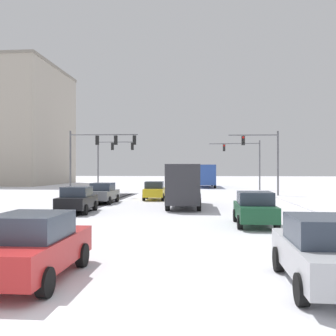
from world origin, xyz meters
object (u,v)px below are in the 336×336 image
at_px(traffic_signal_near_right, 265,153).
at_px(car_yellow_cab_lead, 154,191).
at_px(traffic_signal_far_left, 110,154).
at_px(car_black_third, 77,200).
at_px(car_silver_fifth, 325,252).
at_px(traffic_signal_near_left, 98,148).
at_px(car_grey_second, 103,193).
at_px(traffic_signal_far_right, 245,156).
at_px(box_truck_delivery, 185,184).
at_px(car_dark_green_fourth, 255,208).
at_px(bus_oncoming, 206,174).
at_px(car_red_sixth, 33,246).

xyz_separation_m(traffic_signal_near_right, car_yellow_cab_lead, (-10.37, -4.93, -3.54)).
bearing_deg(traffic_signal_far_left, car_black_third, -81.14).
xyz_separation_m(car_yellow_cab_lead, car_black_third, (-3.49, -10.51, 0.00)).
xyz_separation_m(traffic_signal_near_right, car_silver_fifth, (-3.39, -29.52, -3.54)).
bearing_deg(car_yellow_cab_lead, traffic_signal_far_left, 118.79).
bearing_deg(traffic_signal_near_left, car_silver_fifth, -64.85).
bearing_deg(car_grey_second, traffic_signal_far_right, 57.34).
height_order(traffic_signal_near_left, box_truck_delivery, traffic_signal_near_left).
xyz_separation_m(car_silver_fifth, box_truck_delivery, (-4.01, 18.03, 0.82)).
bearing_deg(car_grey_second, car_black_third, -88.92).
relative_size(car_yellow_cab_lead, car_black_third, 0.99).
bearing_deg(box_truck_delivery, car_dark_green_fourth, -66.15).
bearing_deg(traffic_signal_far_left, traffic_signal_far_right, 13.48).
bearing_deg(car_silver_fifth, car_dark_green_fourth, 91.66).
distance_m(traffic_signal_far_left, bus_oncoming, 17.32).
relative_size(traffic_signal_near_left, car_yellow_cab_lead, 1.62).
relative_size(car_grey_second, box_truck_delivery, 0.56).
height_order(car_black_third, car_silver_fifth, same).
bearing_deg(traffic_signal_far_right, traffic_signal_near_right, -87.44).
bearing_deg(traffic_signal_near_right, car_silver_fifth, -96.54).
height_order(car_dark_green_fourth, car_red_sixth, same).
relative_size(car_yellow_cab_lead, car_dark_green_fourth, 1.01).
distance_m(traffic_signal_near_right, car_yellow_cab_lead, 12.02).
xyz_separation_m(traffic_signal_near_left, car_silver_fifth, (13.01, -27.72, -4.00)).
height_order(car_yellow_cab_lead, car_dark_green_fourth, same).
distance_m(traffic_signal_far_right, car_dark_green_fourth, 32.48).
xyz_separation_m(bus_oncoming, box_truck_delivery, (-1.74, -31.93, -0.36)).
height_order(traffic_signal_far_left, traffic_signal_near_left, same).
bearing_deg(bus_oncoming, traffic_signal_far_left, -133.92).
relative_size(car_grey_second, car_red_sixth, 1.00).
height_order(traffic_signal_far_right, car_grey_second, traffic_signal_far_right).
relative_size(traffic_signal_far_right, traffic_signal_near_left, 0.98).
bearing_deg(car_grey_second, car_yellow_cab_lead, 46.94).
xyz_separation_m(car_silver_fifth, car_red_sixth, (-6.85, -0.00, 0.00)).
xyz_separation_m(traffic_signal_near_left, car_black_third, (2.54, -13.63, -4.00)).
distance_m(traffic_signal_far_right, box_truck_delivery, 24.81).
xyz_separation_m(car_yellow_cab_lead, car_silver_fifth, (6.99, -24.60, 0.00)).
relative_size(traffic_signal_near_right, traffic_signal_far_left, 1.00).
bearing_deg(traffic_signal_far_right, car_black_third, -115.75).
relative_size(car_yellow_cab_lead, car_silver_fifth, 1.01).
distance_m(traffic_signal_near_right, car_silver_fifth, 29.93).
bearing_deg(car_grey_second, traffic_signal_far_left, 101.85).
relative_size(traffic_signal_far_left, car_red_sixth, 1.58).
distance_m(traffic_signal_far_right, bus_oncoming, 10.02).
relative_size(car_grey_second, car_silver_fifth, 1.00).
height_order(traffic_signal_far_right, box_truck_delivery, traffic_signal_far_right).
height_order(traffic_signal_near_left, car_grey_second, traffic_signal_near_left).
bearing_deg(car_black_third, car_dark_green_fourth, -23.84).
bearing_deg(traffic_signal_near_right, bus_oncoming, 105.47).
relative_size(traffic_signal_far_right, car_dark_green_fourth, 1.62).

